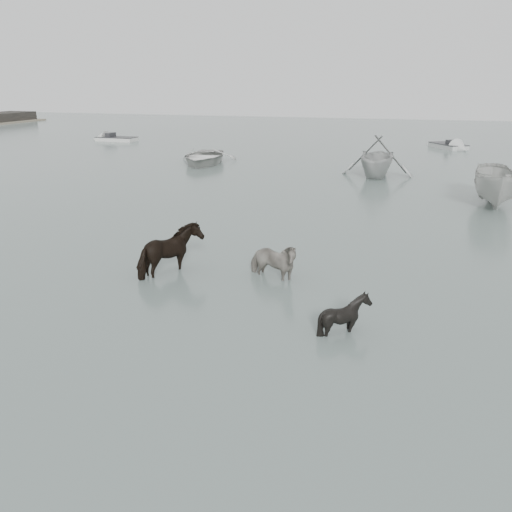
# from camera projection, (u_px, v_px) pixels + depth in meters

# --- Properties ---
(ground) EXTENTS (140.00, 140.00, 0.00)m
(ground) POSITION_uv_depth(u_px,v_px,m) (230.00, 313.00, 12.03)
(ground) COLOR #4A5852
(ground) RESTS_ON ground
(pony_pinto) EXTENTS (1.82, 1.22, 1.41)m
(pony_pinto) POSITION_uv_depth(u_px,v_px,m) (273.00, 255.00, 13.88)
(pony_pinto) COLOR black
(pony_pinto) RESTS_ON ground
(pony_dark) EXTENTS (1.47, 1.71, 1.68)m
(pony_dark) POSITION_uv_depth(u_px,v_px,m) (171.00, 246.00, 14.21)
(pony_dark) COLOR black
(pony_dark) RESTS_ON ground
(pony_black) EXTENTS (1.13, 1.02, 1.16)m
(pony_black) POSITION_uv_depth(u_px,v_px,m) (345.00, 308.00, 10.94)
(pony_black) COLOR black
(pony_black) RESTS_ON ground
(rowboat_lead) EXTENTS (4.72, 6.03, 1.14)m
(rowboat_lead) POSITION_uv_depth(u_px,v_px,m) (204.00, 155.00, 33.88)
(rowboat_lead) COLOR beige
(rowboat_lead) RESTS_ON ground
(rowboat_trail) EXTENTS (4.23, 4.89, 2.55)m
(rowboat_trail) POSITION_uv_depth(u_px,v_px,m) (378.00, 154.00, 29.02)
(rowboat_trail) COLOR #ABADAB
(rowboat_trail) RESTS_ON ground
(boat_small) EXTENTS (2.10, 4.94, 1.87)m
(boat_small) POSITION_uv_depth(u_px,v_px,m) (496.00, 184.00, 22.31)
(boat_small) COLOR #ACADA8
(boat_small) RESTS_ON ground
(skiff_outer) EXTENTS (5.19, 1.66, 0.75)m
(skiff_outer) POSITION_uv_depth(u_px,v_px,m) (116.00, 137.00, 46.91)
(skiff_outer) COLOR silver
(skiff_outer) RESTS_ON ground
(skiff_mid) EXTENTS (3.83, 4.83, 0.75)m
(skiff_mid) POSITION_uv_depth(u_px,v_px,m) (449.00, 144.00, 41.83)
(skiff_mid) COLOR #A9ACAA
(skiff_mid) RESTS_ON ground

